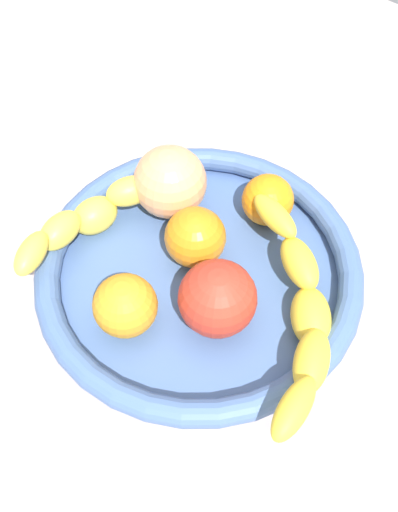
{
  "coord_description": "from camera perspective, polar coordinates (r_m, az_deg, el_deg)",
  "views": [
    {
      "loc": [
        19.29,
        -23.83,
        50.83
      ],
      "look_at": [
        0.0,
        0.0,
        7.65
      ],
      "focal_mm": 38.79,
      "sensor_mm": 36.0,
      "label": 1
    }
  ],
  "objects": [
    {
      "name": "kitchen_counter",
      "position": [
        0.58,
        -0.0,
        -3.51
      ],
      "size": [
        120.0,
        120.0,
        3.0
      ],
      "primitive_type": "cube",
      "color": "#B1A19B",
      "rests_on": "ground"
    },
    {
      "name": "fruit_bowl",
      "position": [
        0.55,
        -0.0,
        -1.53
      ],
      "size": [
        32.19,
        32.19,
        4.12
      ],
      "color": "#47669C",
      "rests_on": "kitchen_counter"
    },
    {
      "name": "banana_draped_left",
      "position": [
        0.57,
        -10.41,
        4.46
      ],
      "size": [
        9.12,
        20.95,
        5.93
      ],
      "color": "yellow",
      "rests_on": "fruit_bowl"
    },
    {
      "name": "banana_draped_right",
      "position": [
        0.5,
        10.5,
        -5.43
      ],
      "size": [
        16.8,
        20.19,
        5.79
      ],
      "color": "yellow",
      "rests_on": "fruit_bowl"
    },
    {
      "name": "orange_front",
      "position": [
        0.5,
        -7.61,
        -5.1
      ],
      "size": [
        5.94,
        5.94,
        5.94
      ],
      "primitive_type": "sphere",
      "color": "orange",
      "rests_on": "fruit_bowl"
    },
    {
      "name": "orange_mid_left",
      "position": [
        0.58,
        7.1,
        5.76
      ],
      "size": [
        5.46,
        5.46,
        5.46
      ],
      "primitive_type": "sphere",
      "color": "orange",
      "rests_on": "fruit_bowl"
    },
    {
      "name": "orange_mid_right",
      "position": [
        0.54,
        -0.39,
        1.94
      ],
      "size": [
        6.13,
        6.13,
        6.13
      ],
      "primitive_type": "sphere",
      "color": "orange",
      "rests_on": "fruit_bowl"
    },
    {
      "name": "tomato_red",
      "position": [
        0.5,
        1.92,
        -4.39
      ],
      "size": [
        7.21,
        7.21,
        7.21
      ],
      "primitive_type": "sphere",
      "color": "red",
      "rests_on": "fruit_bowl"
    },
    {
      "name": "peach_blush",
      "position": [
        0.58,
        -3.0,
        7.62
      ],
      "size": [
        7.71,
        7.71,
        7.71
      ],
      "primitive_type": "sphere",
      "color": "#F7A66C",
      "rests_on": "fruit_bowl"
    }
  ]
}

